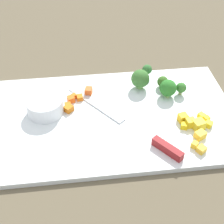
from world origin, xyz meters
The scene contains 25 objects.
ground_plane centered at (0.00, 0.00, 0.00)m, with size 4.00×4.00×0.00m, color brown.
cutting_board centered at (0.00, 0.00, 0.01)m, with size 0.55×0.32×0.01m, color white.
prep_bowl centered at (0.14, -0.03, 0.03)m, with size 0.08×0.08×0.04m, color white.
chef_knife centered at (-0.05, 0.06, 0.02)m, with size 0.21×0.26×0.02m.
carrot_dice_0 centered at (0.09, -0.03, 0.02)m, with size 0.02×0.02×0.01m, color orange.
carrot_dice_1 centered at (0.05, -0.08, 0.02)m, with size 0.02×0.02×0.02m, color orange.
carrot_dice_2 centered at (0.07, -0.06, 0.02)m, with size 0.01×0.01×0.01m, color orange.
carrot_dice_3 centered at (0.08, -0.07, 0.02)m, with size 0.01×0.01×0.01m, color orange.
carrot_dice_4 centered at (0.10, -0.04, 0.02)m, with size 0.01×0.01×0.01m, color orange.
carrot_dice_5 centered at (0.09, -0.06, 0.02)m, with size 0.02×0.01×0.01m, color orange.
pepper_dice_0 centered at (-0.18, 0.06, 0.02)m, with size 0.02×0.02×0.02m, color yellow.
pepper_dice_1 centered at (-0.16, 0.12, 0.02)m, with size 0.01×0.02×0.01m, color yellow.
pepper_dice_2 centered at (-0.20, 0.06, 0.02)m, with size 0.01×0.01×0.01m, color yellow.
pepper_dice_3 centered at (-0.15, 0.11, 0.02)m, with size 0.01×0.01×0.01m, color yellow.
pepper_dice_4 centered at (-0.20, 0.04, 0.02)m, with size 0.01×0.01×0.01m, color yellow.
pepper_dice_5 centered at (-0.15, 0.06, 0.02)m, with size 0.01×0.01×0.01m, color yellow.
pepper_dice_6 centered at (-0.16, 0.05, 0.02)m, with size 0.02×0.02×0.02m, color yellow.
pepper_dice_7 centered at (-0.17, 0.09, 0.02)m, with size 0.02×0.02×0.02m, color yellow.
pepper_dice_8 centered at (-0.19, 0.03, 0.02)m, with size 0.01×0.01×0.01m, color yellow.
pepper_dice_9 centered at (-0.15, 0.04, 0.02)m, with size 0.02×0.02×0.02m, color yellow.
broccoli_floret_0 centered at (-0.17, -0.06, 0.03)m, with size 0.02×0.02×0.03m.
broccoli_floret_1 centered at (-0.08, -0.09, 0.04)m, with size 0.04×0.04×0.05m.
broccoli_floret_2 centered at (-0.10, -0.13, 0.03)m, with size 0.02×0.02×0.03m.
broccoli_floret_3 centered at (-0.13, -0.09, 0.03)m, with size 0.03×0.03×0.03m.
broccoli_floret_4 centered at (-0.14, -0.05, 0.03)m, with size 0.04×0.04×0.04m.
Camera 1 is at (0.06, 0.49, 0.48)m, focal length 49.44 mm.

